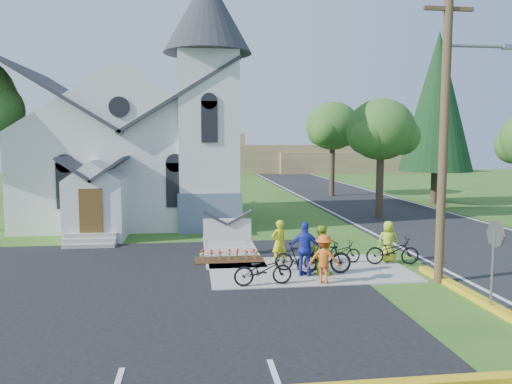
{
  "coord_description": "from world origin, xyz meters",
  "views": [
    {
      "loc": [
        -2.55,
        -16.37,
        4.56
      ],
      "look_at": [
        0.18,
        5.0,
        2.36
      ],
      "focal_mm": 35.0,
      "sensor_mm": 36.0,
      "label": 1
    }
  ],
  "objects": [
    {
      "name": "bike_4",
      "position": [
        4.7,
        0.83,
        0.56
      ],
      "size": [
        2.01,
        0.93,
        1.02
      ],
      "primitive_type": "imported",
      "rotation": [
        0.0,
        0.0,
        1.43
      ],
      "color": "black",
      "rests_on": "sidewalk"
    },
    {
      "name": "stop_sign",
      "position": [
        5.43,
        -4.2,
        1.78
      ],
      "size": [
        0.11,
        0.76,
        2.48
      ],
      "color": "gray",
      "rests_on": "ground"
    },
    {
      "name": "tree_road_near",
      "position": [
        8.5,
        12.0,
        5.21
      ],
      "size": [
        4.0,
        4.0,
        7.05
      ],
      "color": "#382A1F",
      "rests_on": "ground"
    },
    {
      "name": "parking_lot",
      "position": [
        -7.0,
        -2.0,
        0.01
      ],
      "size": [
        20.0,
        16.0,
        0.02
      ],
      "primitive_type": "cube",
      "color": "black",
      "rests_on": "ground"
    },
    {
      "name": "church_sign",
      "position": [
        -1.2,
        3.2,
        1.03
      ],
      "size": [
        2.2,
        0.4,
        1.7
      ],
      "color": "gray",
      "rests_on": "ground"
    },
    {
      "name": "flower_bed",
      "position": [
        -1.2,
        2.3,
        0.04
      ],
      "size": [
        2.6,
        1.1,
        0.07
      ],
      "primitive_type": "cube",
      "color": "#381A0F",
      "rests_on": "ground"
    },
    {
      "name": "bike_0",
      "position": [
        -0.39,
        -1.2,
        0.54
      ],
      "size": [
        1.93,
        0.83,
        0.98
      ],
      "primitive_type": "imported",
      "rotation": [
        0.0,
        0.0,
        1.67
      ],
      "color": "black",
      "rests_on": "sidewalk"
    },
    {
      "name": "bike_3",
      "position": [
        1.86,
        -0.14,
        0.62
      ],
      "size": [
        1.92,
        0.61,
        1.14
      ],
      "primitive_type": "imported",
      "rotation": [
        0.0,
        0.0,
        1.53
      ],
      "color": "black",
      "rests_on": "sidewalk"
    },
    {
      "name": "utility_pole",
      "position": [
        5.36,
        -1.5,
        5.4
      ],
      "size": [
        3.45,
        0.28,
        10.0
      ],
      "color": "#4E3A27",
      "rests_on": "ground"
    },
    {
      "name": "tree_road_mid",
      "position": [
        9.0,
        24.0,
        5.78
      ],
      "size": [
        4.4,
        4.4,
        7.8
      ],
      "color": "#382A1F",
      "rests_on": "ground"
    },
    {
      "name": "cyclist_2",
      "position": [
        1.17,
        -0.29,
        0.96
      ],
      "size": [
        1.15,
        0.74,
        1.83
      ],
      "primitive_type": "imported",
      "rotation": [
        0.0,
        0.0,
        2.85
      ],
      "color": "#2231AB",
      "rests_on": "sidewalk"
    },
    {
      "name": "bike_1",
      "position": [
        1.08,
        0.35,
        0.55
      ],
      "size": [
        1.72,
        0.76,
        1.0
      ],
      "primitive_type": "imported",
      "rotation": [
        0.0,
        0.0,
        1.39
      ],
      "color": "black",
      "rests_on": "sidewalk"
    },
    {
      "name": "bike_2",
      "position": [
        2.83,
        1.25,
        0.47
      ],
      "size": [
        1.62,
        0.65,
        0.83
      ],
      "primitive_type": "imported",
      "rotation": [
        0.0,
        0.0,
        1.63
      ],
      "color": "black",
      "rests_on": "sidewalk"
    },
    {
      "name": "cyclist_3",
      "position": [
        1.58,
        -1.2,
        0.83
      ],
      "size": [
        1.15,
        0.91,
        1.57
      ],
      "primitive_type": "imported",
      "rotation": [
        0.0,
        0.0,
        2.77
      ],
      "color": "#DA5E18",
      "rests_on": "sidewalk"
    },
    {
      "name": "cyclist_0",
      "position": [
        0.54,
        1.2,
        0.89
      ],
      "size": [
        0.72,
        0.62,
        1.68
      ],
      "primitive_type": "imported",
      "rotation": [
        0.0,
        0.0,
        3.57
      ],
      "color": "yellow",
      "rests_on": "sidewalk"
    },
    {
      "name": "sidewalk",
      "position": [
        1.5,
        0.5,
        0.03
      ],
      "size": [
        7.0,
        4.0,
        0.05
      ],
      "primitive_type": "cube",
      "color": "gray",
      "rests_on": "ground"
    },
    {
      "name": "church",
      "position": [
        -5.48,
        12.48,
        5.25
      ],
      "size": [
        12.35,
        12.0,
        13.0
      ],
      "color": "silver",
      "rests_on": "ground"
    },
    {
      "name": "ground",
      "position": [
        0.0,
        0.0,
        0.0
      ],
      "size": [
        120.0,
        120.0,
        0.0
      ],
      "primitive_type": "plane",
      "color": "#2C5E1B",
      "rests_on": "ground"
    },
    {
      "name": "road",
      "position": [
        10.0,
        15.0,
        0.01
      ],
      "size": [
        8.0,
        90.0,
        0.02
      ],
      "primitive_type": "cube",
      "color": "black",
      "rests_on": "ground"
    },
    {
      "name": "distant_hills",
      "position": [
        3.36,
        56.33,
        2.17
      ],
      "size": [
        61.0,
        10.0,
        5.6
      ],
      "color": "olive",
      "rests_on": "ground"
    },
    {
      "name": "conifer",
      "position": [
        15.0,
        18.0,
        7.39
      ],
      "size": [
        5.2,
        5.2,
        12.4
      ],
      "color": "#382A1F",
      "rests_on": "ground"
    },
    {
      "name": "cyclist_4",
      "position": [
        4.7,
        1.24,
        0.83
      ],
      "size": [
        0.86,
        0.67,
        1.55
      ],
      "primitive_type": "imported",
      "rotation": [
        0.0,
        0.0,
        2.88
      ],
      "color": "#B3C925",
      "rests_on": "sidewalk"
    },
    {
      "name": "cyclist_1",
      "position": [
        1.74,
        -0.17,
        0.89
      ],
      "size": [
        0.98,
        0.86,
        1.68
      ],
      "primitive_type": "imported",
      "rotation": [
        0.0,
        0.0,
        2.83
      ],
      "color": "#93C625",
      "rests_on": "sidewalk"
    }
  ]
}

